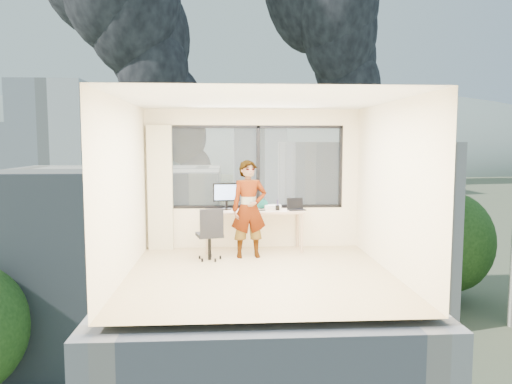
{
  "coord_description": "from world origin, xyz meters",
  "views": [
    {
      "loc": [
        -0.5,
        -7.23,
        1.99
      ],
      "look_at": [
        0.0,
        1.0,
        1.15
      ],
      "focal_mm": 34.45,
      "sensor_mm": 36.0,
      "label": 1
    }
  ],
  "objects": [
    {
      "name": "far_tower_c",
      "position": [
        45.0,
        140.0,
        -1.0
      ],
      "size": [
        15.0,
        15.0,
        26.0
      ],
      "primitive_type": "cube",
      "color": "silver",
      "rests_on": "exterior_ground"
    },
    {
      "name": "near_bldg_b",
      "position": [
        12.0,
        38.0,
        -6.0
      ],
      "size": [
        14.0,
        13.0,
        16.0
      ],
      "primitive_type": "cube",
      "color": "beige",
      "rests_on": "exterior_ground"
    },
    {
      "name": "monitor",
      "position": [
        -0.5,
        1.8,
        1.0
      ],
      "size": [
        0.5,
        0.16,
        0.5
      ],
      "primitive_type": null,
      "rotation": [
        0.0,
        0.0,
        0.11
      ],
      "color": "black",
      "rests_on": "desk"
    },
    {
      "name": "handbag",
      "position": [
        0.16,
        1.85,
        0.84
      ],
      "size": [
        0.25,
        0.15,
        0.19
      ],
      "primitive_type": "ellipsoid",
      "rotation": [
        0.0,
        0.0,
        0.09
      ],
      "color": "#0C483A",
      "rests_on": "desk"
    },
    {
      "name": "exterior_ground",
      "position": [
        0.0,
        120.0,
        -14.0
      ],
      "size": [
        400.0,
        400.0,
        0.04
      ],
      "primitive_type": "cube",
      "color": "#515B3D",
      "rests_on": "ground"
    },
    {
      "name": "chair",
      "position": [
        -0.79,
        0.98,
        0.46
      ],
      "size": [
        0.57,
        0.57,
        0.91
      ],
      "primitive_type": null,
      "rotation": [
        0.0,
        0.0,
        0.25
      ],
      "color": "black",
      "rests_on": "floor"
    },
    {
      "name": "person",
      "position": [
        -0.11,
        1.14,
        0.84
      ],
      "size": [
        0.66,
        0.47,
        1.68
      ],
      "primitive_type": "imported",
      "rotation": [
        0.0,
        0.0,
        0.12
      ],
      "color": "#2D2D33",
      "rests_on": "floor"
    },
    {
      "name": "wall_front",
      "position": [
        0.0,
        -2.0,
        1.3
      ],
      "size": [
        4.0,
        0.01,
        2.6
      ],
      "primitive_type": "cube",
      "color": "#FAEBC1",
      "rests_on": "ground"
    },
    {
      "name": "cellphone",
      "position": [
        0.14,
        1.58,
        0.76
      ],
      "size": [
        0.13,
        0.07,
        0.01
      ],
      "primitive_type": "cube",
      "rotation": [
        0.0,
        0.0,
        0.19
      ],
      "color": "black",
      "rests_on": "desk"
    },
    {
      "name": "pen_cup",
      "position": [
        0.43,
        1.64,
        0.8
      ],
      "size": [
        0.1,
        0.1,
        0.09
      ],
      "primitive_type": "cylinder",
      "rotation": [
        0.0,
        0.0,
        -0.37
      ],
      "color": "black",
      "rests_on": "desk"
    },
    {
      "name": "game_console",
      "position": [
        0.36,
        1.86,
        0.79
      ],
      "size": [
        0.31,
        0.26,
        0.07
      ],
      "primitive_type": "cube",
      "rotation": [
        0.0,
        0.0,
        0.0
      ],
      "color": "white",
      "rests_on": "desk"
    },
    {
      "name": "near_bldg_a",
      "position": [
        -9.0,
        30.0,
        -7.0
      ],
      "size": [
        16.0,
        12.0,
        14.0
      ],
      "primitive_type": "cube",
      "color": "#F2E9CA",
      "rests_on": "exterior_ground"
    },
    {
      "name": "wall_right",
      "position": [
        2.0,
        0.0,
        1.3
      ],
      "size": [
        0.01,
        4.0,
        2.6
      ],
      "primitive_type": "cube",
      "color": "#FAEBC1",
      "rests_on": "ground"
    },
    {
      "name": "smoke_plume_b",
      "position": [
        55.0,
        170.0,
        27.0
      ],
      "size": [
        30.0,
        18.0,
        70.0
      ],
      "primitive_type": null,
      "color": "black",
      "rests_on": "exterior_ground"
    },
    {
      "name": "window_wall",
      "position": [
        0.05,
        2.0,
        1.52
      ],
      "size": [
        3.3,
        0.16,
        1.55
      ],
      "primitive_type": null,
      "color": "black",
      "rests_on": "ground"
    },
    {
      "name": "desk",
      "position": [
        0.0,
        1.66,
        0.38
      ],
      "size": [
        1.8,
        0.6,
        0.75
      ],
      "primitive_type": "cube",
      "color": "tan",
      "rests_on": "floor"
    },
    {
      "name": "tree_c",
      "position": [
        22.0,
        40.0,
        -9.0
      ],
      "size": [
        8.4,
        8.4,
        10.0
      ],
      "primitive_type": null,
      "color": "#234416",
      "rests_on": "exterior_ground"
    },
    {
      "name": "hill_a",
      "position": [
        -120.0,
        320.0,
        -14.0
      ],
      "size": [
        288.0,
        216.0,
        90.0
      ],
      "primitive_type": "ellipsoid",
      "color": "slate",
      "rests_on": "exterior_ground"
    },
    {
      "name": "floor",
      "position": [
        0.0,
        0.0,
        0.0
      ],
      "size": [
        4.0,
        4.0,
        0.01
      ],
      "primitive_type": "cube",
      "color": "tan",
      "rests_on": "ground"
    },
    {
      "name": "far_tower_a",
      "position": [
        -35.0,
        95.0,
        0.0
      ],
      "size": [
        14.0,
        14.0,
        28.0
      ],
      "primitive_type": "cube",
      "color": "silver",
      "rests_on": "exterior_ground"
    },
    {
      "name": "far_tower_d",
      "position": [
        -60.0,
        150.0,
        -3.0
      ],
      "size": [
        16.0,
        14.0,
        22.0
      ],
      "primitive_type": "cube",
      "color": "silver",
      "rests_on": "exterior_ground"
    },
    {
      "name": "ceiling",
      "position": [
        0.0,
        0.0,
        2.6
      ],
      "size": [
        4.0,
        4.0,
        0.01
      ],
      "primitive_type": "cube",
      "color": "white",
      "rests_on": "ground"
    },
    {
      "name": "hill_b",
      "position": [
        100.0,
        320.0,
        -14.0
      ],
      "size": [
        300.0,
        220.0,
        96.0
      ],
      "primitive_type": "ellipsoid",
      "color": "slate",
      "rests_on": "exterior_ground"
    },
    {
      "name": "curtain",
      "position": [
        -1.72,
        1.88,
        1.15
      ],
      "size": [
        0.45,
        0.14,
        2.3
      ],
      "primitive_type": "cube",
      "color": "beige",
      "rests_on": "floor"
    },
    {
      "name": "far_tower_b",
      "position": [
        8.0,
        120.0,
        1.0
      ],
      "size": [
        13.0,
        13.0,
        30.0
      ],
      "primitive_type": "cube",
      "color": "silver",
      "rests_on": "exterior_ground"
    },
    {
      "name": "smoke_plume_a",
      "position": [
        -10.0,
        150.0,
        39.0
      ],
      "size": [
        40.0,
        24.0,
        90.0
      ],
      "primitive_type": null,
      "color": "black",
      "rests_on": "exterior_ground"
    },
    {
      "name": "laptop",
      "position": [
        0.78,
        1.61,
        0.85
      ],
      "size": [
        0.35,
        0.37,
        0.2
      ],
      "primitive_type": null,
      "rotation": [
        0.0,
        0.0,
        0.16
      ],
      "color": "black",
      "rests_on": "desk"
    },
    {
      "name": "wall_left",
      "position": [
        -2.0,
        0.0,
        1.3
      ],
      "size": [
        0.01,
        4.0,
        2.6
      ],
      "primitive_type": "cube",
      "color": "#FAEBC1",
      "rests_on": "ground"
    },
    {
      "name": "tree_b",
      "position": [
        4.0,
        18.0,
        -9.5
      ],
      "size": [
        7.6,
        7.6,
        9.0
      ],
      "primitive_type": null,
      "color": "#234416",
      "rests_on": "exterior_ground"
    }
  ]
}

